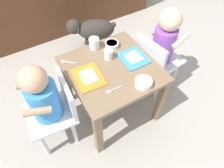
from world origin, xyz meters
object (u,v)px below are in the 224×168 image
(food_tray_left, at_px, (88,77))
(water_cup_left, at_px, (108,55))
(seated_child_left, at_px, (46,99))
(water_cup_right, at_px, (94,44))
(food_tray_right, at_px, (133,58))
(spoon_by_left_tray, at_px, (112,90))
(dog, at_px, (92,29))
(veggie_bowl_far, at_px, (143,83))
(seated_child_right, at_px, (163,43))
(veggie_bowl_near, at_px, (112,44))
(spoon_by_right_tray, at_px, (67,62))
(dining_table, at_px, (112,77))

(food_tray_left, xyz_separation_m, water_cup_left, (0.18, 0.08, 0.02))
(food_tray_left, relative_size, water_cup_left, 3.34)
(seated_child_left, relative_size, water_cup_left, 10.50)
(food_tray_left, height_order, water_cup_right, water_cup_right)
(food_tray_right, relative_size, spoon_by_left_tray, 1.83)
(seated_child_left, xyz_separation_m, water_cup_left, (0.46, 0.09, 0.05))
(dog, bearing_deg, food_tray_right, -93.87)
(dog, height_order, veggie_bowl_far, veggie_bowl_far)
(spoon_by_left_tray, bearing_deg, seated_child_left, 156.22)
(water_cup_right, bearing_deg, seated_child_right, -23.40)
(food_tray_right, xyz_separation_m, veggie_bowl_far, (-0.08, -0.21, 0.01))
(water_cup_left, height_order, water_cup_right, water_cup_right)
(seated_child_right, height_order, veggie_bowl_near, seated_child_right)
(seated_child_right, xyz_separation_m, water_cup_right, (-0.44, 0.19, 0.04))
(water_cup_right, relative_size, spoon_by_left_tray, 0.75)
(veggie_bowl_far, relative_size, spoon_by_left_tray, 1.01)
(food_tray_right, bearing_deg, veggie_bowl_far, -109.77)
(water_cup_right, xyz_separation_m, spoon_by_right_tray, (-0.21, -0.03, -0.03))
(seated_child_left, relative_size, spoon_by_left_tray, 6.82)
(food_tray_right, relative_size, water_cup_right, 2.42)
(dog, xyz_separation_m, veggie_bowl_far, (-0.12, -0.92, 0.26))
(spoon_by_right_tray, bearing_deg, water_cup_left, -22.60)
(veggie_bowl_near, height_order, spoon_by_left_tray, veggie_bowl_near)
(veggie_bowl_near, bearing_deg, dining_table, -120.40)
(food_tray_right, relative_size, veggie_bowl_near, 1.99)
(seated_child_left, xyz_separation_m, veggie_bowl_near, (0.53, 0.18, 0.04))
(food_tray_left, bearing_deg, dog, 62.54)
(food_tray_right, bearing_deg, spoon_by_right_tray, 154.38)
(water_cup_right, bearing_deg, veggie_bowl_far, -78.24)
(seated_child_right, height_order, dog, seated_child_right)
(dining_table, xyz_separation_m, food_tray_left, (-0.16, 0.00, 0.09))
(food_tray_right, relative_size, spoon_by_right_tray, 2.14)
(dining_table, bearing_deg, veggie_bowl_near, 59.60)
(dining_table, height_order, seated_child_right, seated_child_right)
(veggie_bowl_near, bearing_deg, seated_child_left, -161.67)
(seated_child_left, height_order, food_tray_left, seated_child_left)
(dining_table, relative_size, veggie_bowl_far, 5.43)
(veggie_bowl_near, height_order, spoon_by_right_tray, veggie_bowl_near)
(water_cup_right, height_order, spoon_by_left_tray, water_cup_right)
(seated_child_right, height_order, food_tray_left, seated_child_right)
(seated_child_right, distance_m, food_tray_right, 0.27)
(food_tray_right, height_order, water_cup_right, water_cup_right)
(seated_child_right, distance_m, veggie_bowl_near, 0.36)
(water_cup_right, height_order, spoon_by_right_tray, water_cup_right)
(water_cup_right, distance_m, spoon_by_right_tray, 0.22)
(seated_child_right, bearing_deg, seated_child_left, -177.77)
(seated_child_left, xyz_separation_m, spoon_by_right_tray, (0.21, 0.19, 0.03))
(seated_child_right, xyz_separation_m, food_tray_right, (-0.27, -0.03, 0.02))
(food_tray_left, bearing_deg, veggie_bowl_near, 32.97)
(seated_child_left, bearing_deg, water_cup_right, 27.64)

